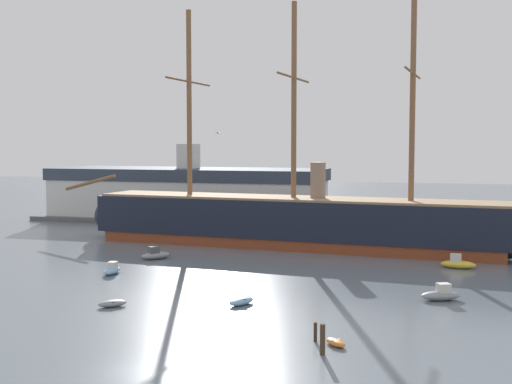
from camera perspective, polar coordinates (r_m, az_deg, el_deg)
ground_plane at (r=40.60m, az=-10.41°, el=-15.05°), size 400.00×400.00×0.00m
tall_ship at (r=85.42m, az=3.26°, el=-2.50°), size 65.23×15.27×31.36m
dinghy_foreground_left at (r=55.93m, az=-12.34°, el=-9.41°), size 2.44×2.30×0.55m
dinghy_foreground_right at (r=44.91m, az=6.91°, el=-12.81°), size 1.89×1.92×0.44m
dinghy_near_centre at (r=55.29m, az=-1.29°, el=-9.44°), size 2.18×2.86×0.62m
motorboat_mid_left at (r=69.60m, az=-12.36°, el=-6.60°), size 1.42×3.05×1.25m
motorboat_mid_right at (r=58.97m, az=15.74°, el=-8.53°), size 3.76×2.73×1.46m
motorboat_alongside_bow at (r=77.58m, az=-8.71°, el=-5.37°), size 3.49×3.73×1.52m
motorboat_alongside_stern at (r=74.27m, az=17.08°, el=-5.93°), size 3.80×1.84×1.55m
motorboat_far_left at (r=100.83m, az=-12.03°, el=-3.21°), size 1.62×3.77×1.57m
dinghy_distant_centre at (r=101.52m, az=6.91°, el=-3.23°), size 1.95×2.90×0.63m
mooring_piling_nearest at (r=45.63m, az=5.17°, el=-11.98°), size 0.24×0.24×1.28m
mooring_piling_left_pair at (r=42.79m, az=5.79°, el=-12.59°), size 0.34×0.34×1.98m
dockside_warehouse_left at (r=116.33m, az=-5.92°, el=-0.21°), size 51.88×18.26×13.38m
seagull_in_flight at (r=57.17m, az=-3.32°, el=5.13°), size 0.45×1.27×0.14m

